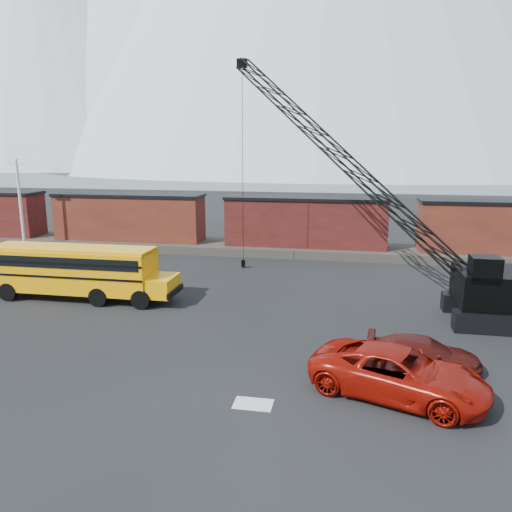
% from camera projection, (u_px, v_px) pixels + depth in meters
% --- Properties ---
extents(ground, '(160.00, 160.00, 0.00)m').
position_uv_depth(ground, '(259.00, 358.00, 21.81)').
color(ground, black).
rests_on(ground, ground).
extents(gravel_berm, '(120.00, 5.00, 0.70)m').
position_uv_depth(gravel_berm, '(305.00, 250.00, 42.85)').
color(gravel_berm, '#433D37').
rests_on(gravel_berm, ground).
extents(boxcar_west_near, '(13.70, 3.10, 4.17)m').
position_uv_depth(boxcar_west_near, '(129.00, 217.00, 45.21)').
color(boxcar_west_near, '#4B1815').
rests_on(boxcar_west_near, gravel_berm).
extents(boxcar_mid, '(13.70, 3.10, 4.17)m').
position_uv_depth(boxcar_mid, '(306.00, 222.00, 42.32)').
color(boxcar_mid, '#591919').
rests_on(boxcar_mid, gravel_berm).
extents(boxcar_east_near, '(13.70, 3.10, 4.17)m').
position_uv_depth(boxcar_east_near, '(508.00, 227.00, 39.44)').
color(boxcar_east_near, '#4B1815').
rests_on(boxcar_east_near, gravel_berm).
extents(utility_pole, '(1.40, 0.24, 8.00)m').
position_uv_depth(utility_pole, '(21.00, 205.00, 42.52)').
color(utility_pole, silver).
rests_on(utility_pole, ground).
extents(snow_patch, '(1.40, 0.90, 0.02)m').
position_uv_depth(snow_patch, '(253.00, 404.00, 17.88)').
color(snow_patch, silver).
rests_on(snow_patch, ground).
extents(school_bus, '(11.65, 2.65, 3.19)m').
position_uv_depth(school_bus, '(78.00, 270.00, 29.86)').
color(school_bus, '#F19A05').
rests_on(school_bus, ground).
extents(red_pickup, '(7.05, 4.96, 1.79)m').
position_uv_depth(red_pickup, '(399.00, 373.00, 18.31)').
color(red_pickup, '#960F07').
rests_on(red_pickup, ground).
extents(maroon_suv, '(4.73, 2.26, 1.33)m').
position_uv_depth(maroon_suv, '(423.00, 354.00, 20.59)').
color(maroon_suv, '#460F0C').
rests_on(maroon_suv, ground).
extents(crawler_crane, '(19.09, 11.82, 15.19)m').
position_uv_depth(crawler_crane, '(340.00, 156.00, 30.36)').
color(crawler_crane, black).
rests_on(crawler_crane, ground).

